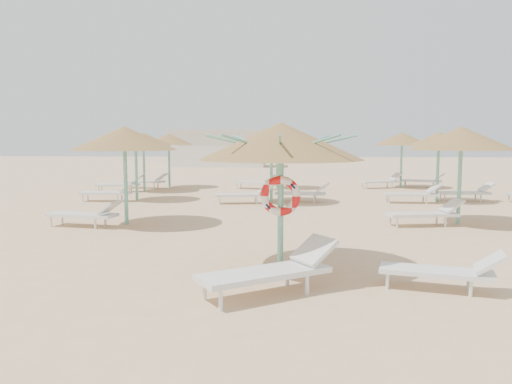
{
  "coord_description": "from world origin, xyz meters",
  "views": [
    {
      "loc": [
        0.16,
        -8.92,
        2.36
      ],
      "look_at": [
        -0.5,
        1.12,
        1.3
      ],
      "focal_mm": 35.0,
      "sensor_mm": 36.0,
      "label": 1
    }
  ],
  "objects": [
    {
      "name": "service_hut",
      "position": [
        -6.0,
        35.0,
        1.64
      ],
      "size": [
        8.4,
        4.4,
        3.25
      ],
      "color": "silver",
      "rests_on": "ground"
    },
    {
      "name": "palapa_field",
      "position": [
        1.21,
        10.16,
        2.31
      ],
      "size": [
        20.31,
        14.32,
        2.72
      ],
      "color": "#68B59F",
      "rests_on": "ground"
    },
    {
      "name": "ground",
      "position": [
        0.0,
        0.0,
        0.0
      ],
      "size": [
        120.0,
        120.0,
        0.0
      ],
      "primitive_type": "plane",
      "color": "tan",
      "rests_on": "ground"
    },
    {
      "name": "lounger_main_a",
      "position": [
        -0.07,
        -1.49,
        0.38
      ],
      "size": [
        2.21,
        1.78,
        0.81
      ],
      "rotation": [
        0.0,
        0.0,
        0.59
      ],
      "color": "silver",
      "rests_on": "ground"
    },
    {
      "name": "lounger_main_b",
      "position": [
        2.61,
        -1.11,
        0.32
      ],
      "size": [
        1.92,
        1.01,
        0.67
      ],
      "rotation": [
        0.0,
        0.0,
        -0.26
      ],
      "color": "silver",
      "rests_on": "ground"
    },
    {
      "name": "main_palapa",
      "position": [
        0.02,
        0.1,
        2.31
      ],
      "size": [
        2.98,
        2.98,
        2.67
      ],
      "color": "#68B59F",
      "rests_on": "ground"
    }
  ]
}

